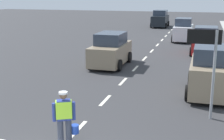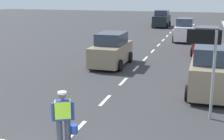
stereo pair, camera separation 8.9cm
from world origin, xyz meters
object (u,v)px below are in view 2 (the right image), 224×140
Objects in this scene: car_parked_far at (206,42)px; car_oncoming_third at (162,19)px; car_oncoming_lead at (111,50)px; car_outgoing_far at (184,31)px; lane_direction_sign at (208,53)px; road_worker at (64,116)px; car_parked_curbside at (212,72)px.

car_oncoming_third reaches higher than car_parked_far.
car_outgoing_far reaches higher than car_oncoming_lead.
lane_direction_sign is 0.84× the size of car_outgoing_far.
car_oncoming_third is (-5.83, 30.47, -1.39)m from lane_direction_sign.
car_oncoming_lead is (-1.73, 10.51, 0.01)m from road_worker.
car_outgoing_far reaches higher than car_parked_far.
car_outgoing_far is (1.86, 22.04, 0.06)m from road_worker.
car_oncoming_third reaches higher than car_oncoming_lead.
road_worker is 0.52× the size of lane_direction_sign.
car_oncoming_lead is at bearing -135.36° from car_parked_far.
car_parked_far is at bearing 76.43° from road_worker.
car_parked_far reaches higher than road_worker.
road_worker is 5.37m from lane_direction_sign.
car_oncoming_third is at bearing 90.44° from car_oncoming_lead.
car_outgoing_far reaches higher than road_worker.
lane_direction_sign is 0.84× the size of car_parked_far.
car_parked_far is (-0.05, 12.68, -1.47)m from lane_direction_sign.
road_worker is 33.88m from car_oncoming_third.
lane_direction_sign is (3.92, 3.36, 1.48)m from road_worker.
car_parked_curbside is at bearing -88.18° from car_parked_far.
car_parked_curbside is at bearing -81.63° from car_outgoing_far.
lane_direction_sign is 3.26m from car_parked_curbside.
car_oncoming_third reaches higher than road_worker.
car_parked_far is (5.60, 5.53, -0.01)m from car_oncoming_lead.
road_worker is 0.38× the size of car_oncoming_third.
lane_direction_sign reaches higher than road_worker.
lane_direction_sign is at bearing -83.72° from car_outgoing_far.
car_parked_curbside reaches higher than car_oncoming_third.
car_oncoming_lead is at bearing -107.31° from car_outgoing_far.
lane_direction_sign reaches higher than car_outgoing_far.
car_parked_curbside reaches higher than car_parked_far.
road_worker is 7.55m from car_parked_curbside.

